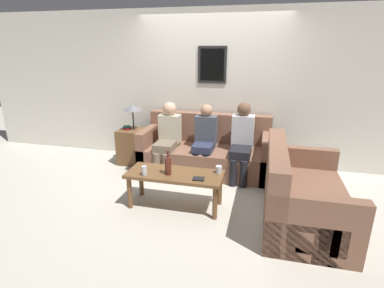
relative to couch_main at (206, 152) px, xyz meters
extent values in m
plane|color=beige|center=(0.00, -0.55, -0.31)|extent=(16.00, 16.00, 0.00)
cube|color=silver|center=(0.00, 0.47, 0.99)|extent=(9.00, 0.06, 2.60)
cube|color=black|center=(0.00, 0.43, 1.39)|extent=(0.48, 0.02, 0.60)
cube|color=#B7CCB2|center=(0.00, 0.42, 1.39)|extent=(0.40, 0.01, 0.52)
cube|color=brown|center=(0.00, -0.06, -0.10)|extent=(2.08, 0.91, 0.41)
cube|color=brown|center=(0.00, 0.29, 0.35)|extent=(2.08, 0.20, 0.50)
cube|color=brown|center=(-0.97, -0.06, 0.04)|extent=(0.14, 0.91, 0.68)
cube|color=brown|center=(0.97, -0.06, 0.04)|extent=(0.14, 0.91, 0.68)
cube|color=brown|center=(1.45, -1.26, -0.10)|extent=(0.91, 1.59, 0.41)
cube|color=brown|center=(1.09, -1.26, 0.35)|extent=(0.20, 1.59, 0.50)
cube|color=brown|center=(1.45, -1.99, 0.04)|extent=(0.91, 0.14, 0.68)
cube|color=brown|center=(1.45, -0.54, 0.04)|extent=(0.91, 0.14, 0.68)
cube|color=brown|center=(-0.14, -1.30, 0.14)|extent=(1.23, 0.49, 0.04)
cylinder|color=brown|center=(-0.69, -1.49, -0.09)|extent=(0.06, 0.06, 0.43)
cylinder|color=brown|center=(0.41, -1.49, -0.09)|extent=(0.06, 0.06, 0.43)
cylinder|color=brown|center=(-0.69, -1.12, -0.09)|extent=(0.06, 0.06, 0.43)
cylinder|color=brown|center=(0.41, -1.12, -0.09)|extent=(0.06, 0.06, 0.43)
cube|color=brown|center=(-1.33, -0.02, 0.00)|extent=(0.43, 0.43, 0.61)
cylinder|color=#262628|center=(-1.28, -0.02, 0.49)|extent=(0.02, 0.02, 0.36)
cone|color=slate|center=(-1.28, -0.02, 0.70)|extent=(0.32, 0.32, 0.10)
cube|color=red|center=(-1.39, -0.04, 0.32)|extent=(0.11, 0.10, 0.03)
cube|color=navy|center=(-1.39, -0.04, 0.35)|extent=(0.11, 0.07, 0.02)
cube|color=#237547|center=(-1.39, -0.04, 0.37)|extent=(0.11, 0.07, 0.02)
cylinder|color=#562319|center=(-0.21, -1.36, 0.27)|extent=(0.08, 0.08, 0.22)
cylinder|color=#562319|center=(-0.21, -1.36, 0.43)|extent=(0.03, 0.03, 0.09)
cylinder|color=silver|center=(0.40, -1.17, 0.21)|extent=(0.08, 0.08, 0.09)
cube|color=black|center=(0.20, -1.42, 0.17)|extent=(0.14, 0.11, 0.02)
cylinder|color=#BCBCC1|center=(-0.48, -1.46, 0.22)|extent=(0.07, 0.07, 0.12)
cube|color=#756651|center=(-0.60, -0.29, 0.15)|extent=(0.31, 0.47, 0.14)
cylinder|color=#756651|center=(-0.68, -0.53, -0.10)|extent=(0.11, 0.11, 0.41)
cylinder|color=#756651|center=(-0.52, -0.53, -0.10)|extent=(0.11, 0.11, 0.41)
cube|color=beige|center=(-0.60, -0.06, 0.39)|extent=(0.34, 0.22, 0.46)
sphere|color=tan|center=(-0.60, -0.06, 0.72)|extent=(0.22, 0.22, 0.22)
cube|color=#2D334C|center=(0.01, -0.23, 0.15)|extent=(0.31, 0.41, 0.14)
cylinder|color=#2D334C|center=(-0.07, -0.44, -0.10)|extent=(0.11, 0.11, 0.41)
cylinder|color=#2D334C|center=(0.08, -0.44, -0.10)|extent=(0.11, 0.11, 0.41)
cube|color=#474C56|center=(0.01, -0.03, 0.39)|extent=(0.34, 0.22, 0.47)
sphere|color=tan|center=(0.01, -0.03, 0.72)|extent=(0.19, 0.19, 0.19)
cube|color=black|center=(0.60, -0.28, 0.15)|extent=(0.31, 0.50, 0.14)
cylinder|color=black|center=(0.52, -0.53, -0.10)|extent=(0.11, 0.11, 0.41)
cylinder|color=black|center=(0.67, -0.53, -0.10)|extent=(0.11, 0.11, 0.41)
cube|color=silver|center=(0.60, -0.03, 0.41)|extent=(0.34, 0.22, 0.51)
sphere|color=brown|center=(0.60, -0.03, 0.76)|extent=(0.21, 0.21, 0.21)
camera|label=1|loc=(0.92, -4.63, 1.69)|focal=28.00mm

